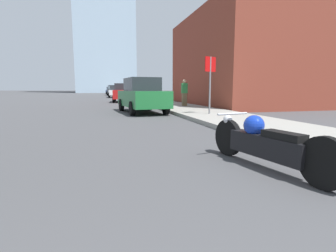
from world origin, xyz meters
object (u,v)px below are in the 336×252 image
at_px(pedestrian, 184,92).
at_px(parked_car_blue, 110,91).
at_px(stop_sign, 210,75).
at_px(parked_car_white, 116,91).
at_px(parked_car_black, 113,90).
at_px(parked_car_green, 142,95).
at_px(motorcycle, 264,143).
at_px(parked_car_red, 123,93).

bearing_deg(pedestrian, parked_car_blue, 93.61).
relative_size(parked_car_blue, stop_sign, 1.67).
height_order(parked_car_white, pedestrian, pedestrian).
bearing_deg(parked_car_black, parked_car_white, -94.36).
bearing_deg(pedestrian, stop_sign, -96.16).
xyz_separation_m(parked_car_green, stop_sign, (2.40, -2.93, 0.88)).
bearing_deg(parked_car_blue, motorcycle, -92.18).
bearing_deg(stop_sign, parked_car_white, 95.13).
bearing_deg(parked_car_red, stop_sign, -74.60).
bearing_deg(parked_car_blue, parked_car_black, -92.62).
xyz_separation_m(motorcycle, parked_car_green, (-0.34, 9.75, 0.47)).
distance_m(parked_car_white, stop_sign, 26.73).
bearing_deg(parked_car_green, motorcycle, -93.49).
xyz_separation_m(parked_car_red, stop_sign, (2.44, -13.84, 0.91)).
height_order(stop_sign, pedestrian, stop_sign).
bearing_deg(parked_car_white, parked_car_black, 89.28).
xyz_separation_m(parked_car_red, pedestrian, (2.99, -8.72, 0.13)).
relative_size(parked_car_black, parked_car_blue, 1.17).
distance_m(motorcycle, parked_car_green, 9.77).
height_order(parked_car_red, pedestrian, pedestrian).
bearing_deg(parked_car_red, parked_car_green, -84.39).
bearing_deg(motorcycle, parked_car_blue, 79.45).
xyz_separation_m(parked_car_black, stop_sign, (2.30, -37.37, 0.83)).
distance_m(parked_car_red, stop_sign, 14.08).
bearing_deg(stop_sign, parked_car_blue, 92.60).
relative_size(parked_car_white, parked_car_black, 0.92).
height_order(parked_car_green, parked_car_red, parked_car_green).
bearing_deg(motorcycle, stop_sign, 62.49).
bearing_deg(motorcycle, pedestrian, 66.94).
height_order(motorcycle, parked_car_red, parked_car_red).
relative_size(parked_car_white, stop_sign, 1.81).
bearing_deg(parked_car_black, stop_sign, -90.38).
relative_size(parked_car_green, parked_car_black, 1.01).
relative_size(parked_car_red, parked_car_white, 0.95).
bearing_deg(parked_car_green, parked_car_black, 84.33).
relative_size(motorcycle, parked_car_red, 0.60).
relative_size(parked_car_red, parked_car_black, 0.88).
bearing_deg(pedestrian, parked_car_red, 108.94).
xyz_separation_m(motorcycle, parked_car_blue, (-0.20, 56.38, 0.41)).
height_order(motorcycle, parked_car_green, parked_car_green).
xyz_separation_m(parked_car_green, parked_car_white, (0.01, 23.68, -0.03)).
relative_size(parked_car_blue, pedestrian, 2.43).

